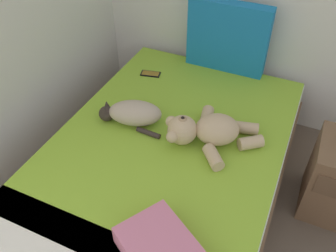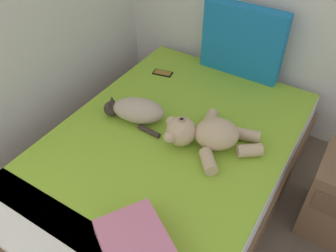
% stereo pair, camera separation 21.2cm
% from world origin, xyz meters
% --- Properties ---
extents(bed, '(1.40, 2.01, 0.46)m').
position_xyz_m(bed, '(1.01, 3.16, 0.23)').
color(bed, brown).
rests_on(bed, ground_plane).
extents(patterned_cushion, '(0.60, 0.11, 0.53)m').
position_xyz_m(patterned_cushion, '(1.07, 4.09, 0.73)').
color(patterned_cushion, '#1972AD').
rests_on(patterned_cushion, bed).
extents(cat, '(0.44, 0.28, 0.15)m').
position_xyz_m(cat, '(0.73, 3.22, 0.53)').
color(cat, tan).
rests_on(cat, bed).
extents(teddy_bear, '(0.59, 0.49, 0.19)m').
position_xyz_m(teddy_bear, '(1.22, 3.25, 0.55)').
color(teddy_bear, tan).
rests_on(teddy_bear, bed).
extents(cell_phone, '(0.16, 0.10, 0.01)m').
position_xyz_m(cell_phone, '(0.58, 3.77, 0.47)').
color(cell_phone, black).
rests_on(cell_phone, bed).
extents(throw_pillow, '(0.49, 0.45, 0.11)m').
position_xyz_m(throw_pillow, '(1.30, 2.45, 0.52)').
color(throw_pillow, '#D1728C').
rests_on(throw_pillow, bed).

